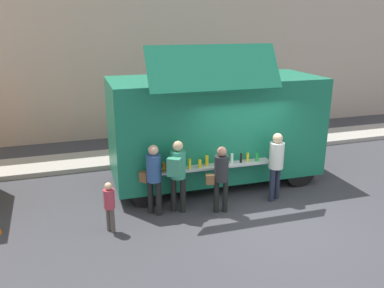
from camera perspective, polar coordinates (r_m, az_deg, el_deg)
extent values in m
plane|color=#38383D|center=(9.47, 10.75, -10.67)|extent=(60.00, 60.00, 0.00)
cube|color=#9E998E|center=(13.16, -17.59, -2.66)|extent=(28.00, 1.60, 0.15)
cube|color=#B4A090|center=(16.36, -15.47, 14.33)|extent=(32.00, 2.40, 7.39)
cube|color=#187351|center=(10.91, 3.35, 2.66)|extent=(5.73, 2.42, 2.67)
cube|color=#187351|center=(9.04, 3.34, 11.00)|extent=(3.14, 0.72, 1.00)
cube|color=black|center=(9.65, 2.45, 2.66)|extent=(2.97, 0.16, 1.20)
cube|color=#B7B7BC|center=(9.75, 2.79, -3.26)|extent=(3.13, 0.41, 0.05)
cylinder|color=orange|center=(9.36, -4.09, -3.31)|extent=(0.07, 0.07, 0.22)
cylinder|color=black|center=(9.45, -2.88, -3.05)|extent=(0.07, 0.07, 0.23)
cylinder|color=orange|center=(9.47, -1.66, -3.01)|extent=(0.08, 0.08, 0.23)
cylinder|color=yellow|center=(9.48, -0.35, -2.89)|extent=(0.07, 0.07, 0.25)
cylinder|color=yellow|center=(9.57, 1.14, -2.87)|extent=(0.08, 0.08, 0.20)
cylinder|color=yellow|center=(9.69, 2.17, -2.43)|extent=(0.08, 0.08, 0.26)
cylinder|color=yellow|center=(9.72, 3.55, -2.51)|extent=(0.07, 0.07, 0.21)
cylinder|color=orange|center=(9.86, 4.60, -2.14)|extent=(0.07, 0.07, 0.24)
cylinder|color=silver|center=(9.91, 5.81, -2.08)|extent=(0.07, 0.07, 0.24)
cylinder|color=black|center=(9.97, 7.12, -2.03)|extent=(0.06, 0.06, 0.24)
cylinder|color=yellow|center=(10.09, 8.07, -1.90)|extent=(0.07, 0.07, 0.22)
cylinder|color=green|center=(10.12, 9.39, -1.93)|extent=(0.07, 0.07, 0.21)
cube|color=black|center=(12.04, 16.03, 5.76)|extent=(0.12, 1.97, 1.17)
cylinder|color=black|center=(12.97, 10.64, -0.65)|extent=(0.90, 0.28, 0.90)
cylinder|color=black|center=(11.33, 15.27, -3.67)|extent=(0.90, 0.28, 0.90)
cylinder|color=black|center=(11.70, -8.38, -2.55)|extent=(0.90, 0.28, 0.90)
cylinder|color=black|center=(9.85, -6.57, -6.40)|extent=(0.90, 0.28, 0.90)
cylinder|color=#2C5B36|center=(15.18, 15.65, 1.66)|extent=(0.60, 0.60, 0.90)
cylinder|color=black|center=(9.47, 3.54, -7.62)|extent=(0.13, 0.13, 0.81)
cylinder|color=black|center=(9.51, 4.84, -7.55)|extent=(0.13, 0.13, 0.81)
cylinder|color=#222527|center=(9.21, 4.29, -3.58)|extent=(0.34, 0.34, 0.61)
sphere|color=#9E6B55|center=(9.07, 4.35, -1.10)|extent=(0.23, 0.23, 0.23)
cube|color=brown|center=(9.27, 2.62, -5.12)|extent=(0.22, 0.18, 0.24)
cylinder|color=black|center=(9.52, -2.69, -7.26)|extent=(0.14, 0.14, 0.88)
cylinder|color=black|center=(9.45, -1.33, -7.42)|extent=(0.14, 0.14, 0.88)
cylinder|color=#30896B|center=(9.19, -2.06, -2.98)|extent=(0.36, 0.36, 0.66)
sphere|color=tan|center=(9.04, -2.09, -0.28)|extent=(0.25, 0.25, 0.25)
cube|color=#348668|center=(8.93, -2.61, -3.38)|extent=(0.36, 0.33, 0.43)
cylinder|color=black|center=(9.47, -6.02, -7.57)|extent=(0.13, 0.13, 0.85)
cylinder|color=black|center=(9.36, -4.85, -7.87)|extent=(0.13, 0.13, 0.85)
cylinder|color=#2B4E85|center=(9.12, -5.57, -3.49)|extent=(0.35, 0.35, 0.64)
sphere|color=#D7A887|center=(8.98, -5.65, -0.88)|extent=(0.24, 0.24, 0.24)
cube|color=brown|center=(9.37, -6.95, -4.74)|extent=(0.25, 0.25, 0.25)
cylinder|color=#1E2436|center=(10.20, 11.53, -5.88)|extent=(0.14, 0.14, 0.87)
cylinder|color=#1E2436|center=(10.38, 12.24, -5.49)|extent=(0.14, 0.14, 0.87)
cylinder|color=silver|center=(10.02, 12.16, -1.64)|extent=(0.36, 0.36, 0.66)
sphere|color=#D3AA84|center=(9.88, 12.33, 0.85)|extent=(0.25, 0.25, 0.25)
cylinder|color=#504740|center=(8.92, -12.04, -10.54)|extent=(0.09, 0.09, 0.57)
cylinder|color=#504740|center=(8.81, -11.41, -10.87)|extent=(0.09, 0.09, 0.57)
cylinder|color=#A93545|center=(8.65, -11.93, -7.79)|extent=(0.24, 0.24, 0.43)
sphere|color=#DDAF81|center=(8.53, -12.06, -6.00)|extent=(0.16, 0.16, 0.16)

